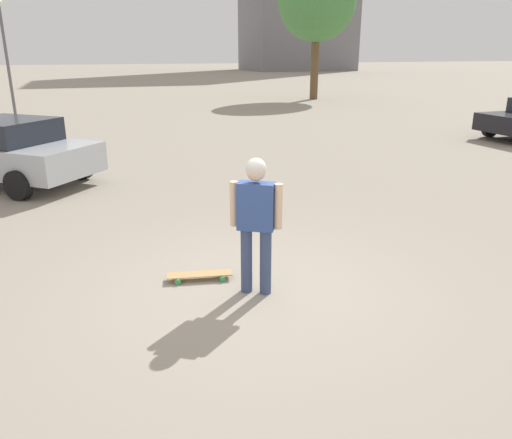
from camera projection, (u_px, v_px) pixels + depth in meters
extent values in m
plane|color=gray|center=(256.00, 292.00, 6.18)|extent=(220.00, 220.00, 0.00)
cylinder|color=#38476B|center=(246.00, 260.00, 6.07)|extent=(0.14, 0.14, 0.83)
cylinder|color=#38476B|center=(266.00, 262.00, 6.02)|extent=(0.14, 0.14, 0.83)
cube|color=#334C8C|center=(256.00, 206.00, 5.82)|extent=(0.39, 0.47, 0.57)
cylinder|color=beige|center=(234.00, 204.00, 5.87)|extent=(0.10, 0.10, 0.54)
cylinder|color=beige|center=(278.00, 206.00, 5.77)|extent=(0.10, 0.10, 0.54)
sphere|color=beige|center=(256.00, 171.00, 5.69)|extent=(0.22, 0.22, 0.22)
sphere|color=silver|center=(256.00, 168.00, 5.68)|extent=(0.24, 0.24, 0.24)
cube|color=tan|center=(200.00, 274.00, 6.49)|extent=(0.34, 0.86, 0.01)
cylinder|color=green|center=(178.00, 282.00, 6.35)|extent=(0.04, 0.08, 0.07)
cylinder|color=green|center=(178.00, 275.00, 6.57)|extent=(0.04, 0.08, 0.07)
cylinder|color=green|center=(222.00, 279.00, 6.43)|extent=(0.04, 0.08, 0.07)
cylinder|color=green|center=(221.00, 272.00, 6.65)|extent=(0.04, 0.08, 0.07)
cube|color=#ADB2B7|center=(6.00, 156.00, 11.02)|extent=(4.00, 4.25, 0.63)
cube|color=#1E232D|center=(5.00, 131.00, 10.80)|extent=(2.43, 2.45, 0.50)
cylinder|color=black|center=(0.00, 158.00, 12.37)|extent=(0.54, 0.59, 0.61)
cylinder|color=black|center=(18.00, 185.00, 9.88)|extent=(0.54, 0.59, 0.61)
cylinder|color=black|center=(81.00, 166.00, 11.48)|extent=(0.54, 0.59, 0.61)
cylinder|color=black|center=(490.00, 128.00, 17.15)|extent=(0.23, 0.61, 0.60)
cylinder|color=brown|center=(315.00, 65.00, 29.87)|extent=(0.47, 0.47, 3.96)
sphere|color=#478442|center=(317.00, 1.00, 28.72)|extent=(4.55, 4.55, 4.55)
cylinder|color=#59595E|center=(8.00, 66.00, 20.01)|extent=(0.12, 0.12, 4.48)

